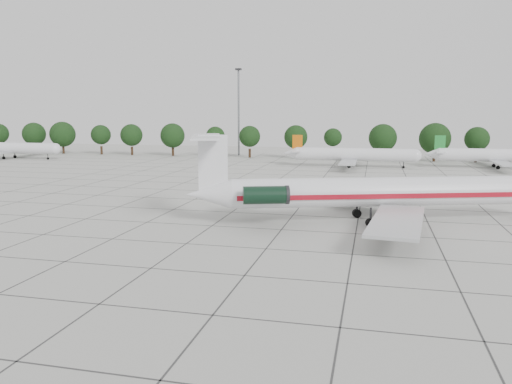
% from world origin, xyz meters
% --- Properties ---
extents(ground, '(260.00, 260.00, 0.00)m').
position_xyz_m(ground, '(0.00, 0.00, 0.00)').
color(ground, beige).
rests_on(ground, ground).
extents(apron_joints, '(170.00, 170.00, 0.02)m').
position_xyz_m(apron_joints, '(0.00, 15.00, 0.01)').
color(apron_joints, '#383838').
rests_on(apron_joints, ground).
extents(main_airliner, '(42.78, 32.65, 10.26)m').
position_xyz_m(main_airliner, '(9.25, 6.13, 3.62)').
color(main_airliner, silver).
rests_on(main_airliner, ground).
extents(bg_airliner_a, '(28.24, 27.20, 7.40)m').
position_xyz_m(bg_airliner_a, '(-88.27, 66.19, 2.91)').
color(bg_airliner_a, silver).
rests_on(bg_airliner_a, ground).
extents(bg_airliner_c, '(28.24, 27.20, 7.40)m').
position_xyz_m(bg_airliner_c, '(4.88, 66.17, 2.91)').
color(bg_airliner_c, silver).
rests_on(bg_airliner_c, ground).
extents(bg_airliner_d, '(28.24, 27.20, 7.40)m').
position_xyz_m(bg_airliner_d, '(37.77, 71.22, 2.91)').
color(bg_airliner_d, silver).
rests_on(bg_airliner_d, ground).
extents(tree_line, '(249.86, 8.44, 10.22)m').
position_xyz_m(tree_line, '(-11.68, 85.00, 5.98)').
color(tree_line, '#332114').
rests_on(tree_line, ground).
extents(floodlight_mast, '(1.60, 1.60, 25.45)m').
position_xyz_m(floodlight_mast, '(-30.00, 92.00, 14.28)').
color(floodlight_mast, slate).
rests_on(floodlight_mast, ground).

